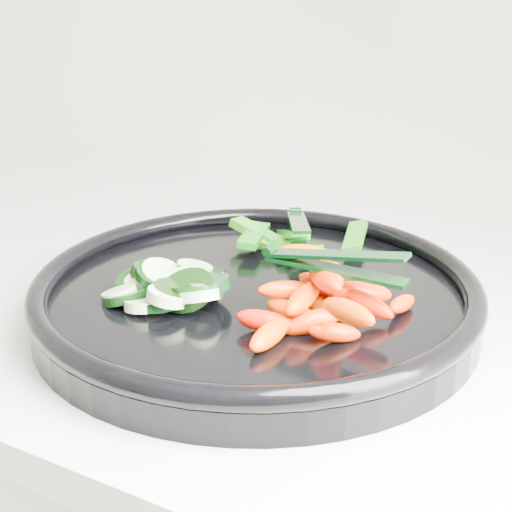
% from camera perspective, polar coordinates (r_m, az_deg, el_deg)
% --- Properties ---
extents(veggie_tray, '(0.49, 0.49, 0.04)m').
position_cam_1_polar(veggie_tray, '(0.60, 0.00, -3.08)').
color(veggie_tray, black).
rests_on(veggie_tray, counter).
extents(cucumber_pile, '(0.12, 0.11, 0.04)m').
position_cam_1_polar(cucumber_pile, '(0.59, -6.80, -2.21)').
color(cucumber_pile, black).
rests_on(cucumber_pile, veggie_tray).
extents(carrot_pile, '(0.12, 0.15, 0.06)m').
position_cam_1_polar(carrot_pile, '(0.54, 5.46, -3.42)').
color(carrot_pile, '#FD3D00').
rests_on(carrot_pile, veggie_tray).
extents(pepper_pile, '(0.13, 0.10, 0.04)m').
position_cam_1_polar(pepper_pile, '(0.68, 2.79, 1.10)').
color(pepper_pile, '#106209').
rests_on(pepper_pile, veggie_tray).
extents(tong_carrot, '(0.11, 0.02, 0.02)m').
position_cam_1_polar(tong_carrot, '(0.53, 5.99, -0.44)').
color(tong_carrot, black).
rests_on(tong_carrot, carrot_pile).
extents(tong_pepper, '(0.07, 0.11, 0.02)m').
position_cam_1_polar(tong_pepper, '(0.67, 3.38, 2.37)').
color(tong_pepper, black).
rests_on(tong_pepper, pepper_pile).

